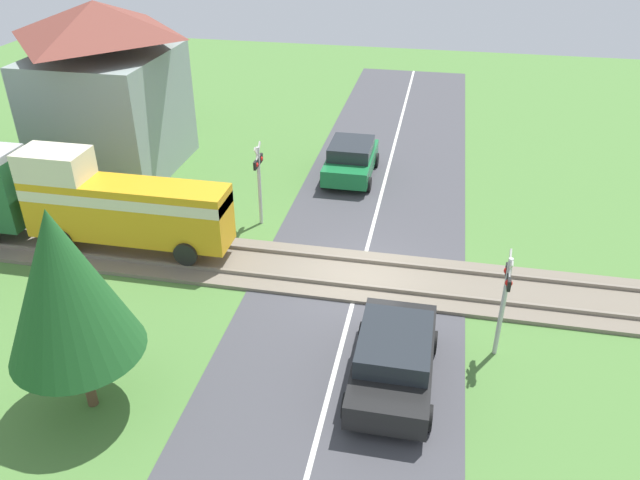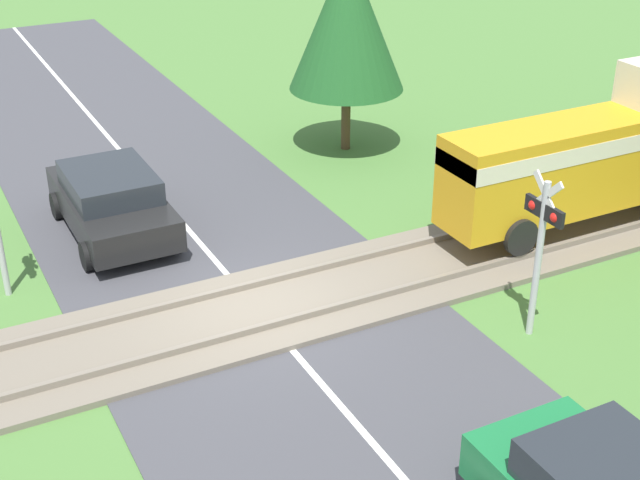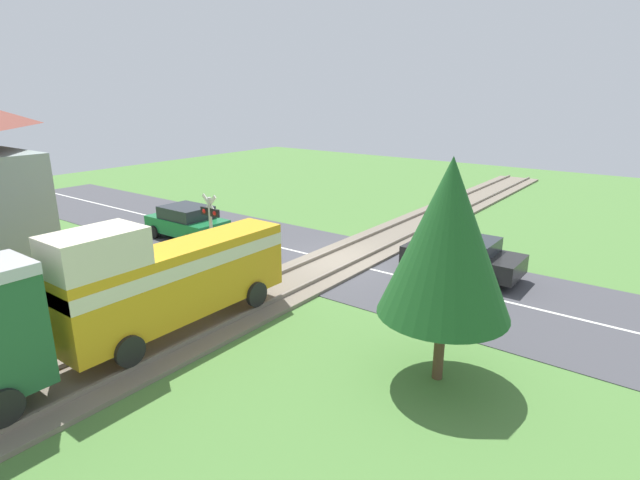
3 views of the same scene
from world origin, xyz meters
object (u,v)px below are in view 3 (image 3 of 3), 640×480
(train, at_px, (47,315))
(car_near_crossing, at_px, (462,255))
(crossing_signal_east_approach, at_px, (211,224))
(car_far_side, at_px, (187,222))
(crossing_signal_west_approach, at_px, (451,206))

(train, height_order, car_near_crossing, train)
(train, distance_m, crossing_signal_east_approach, 7.53)
(car_far_side, height_order, crossing_signal_east_approach, crossing_signal_east_approach)
(crossing_signal_east_approach, bearing_deg, crossing_signal_west_approach, -125.23)
(car_far_side, distance_m, crossing_signal_west_approach, 11.53)
(car_near_crossing, relative_size, car_far_side, 1.08)
(car_near_crossing, bearing_deg, crossing_signal_east_approach, 36.94)
(train, height_order, crossing_signal_west_approach, train)
(train, xyz_separation_m, crossing_signal_east_approach, (2.79, -7.00, 0.07))
(train, relative_size, crossing_signal_east_approach, 4.40)
(train, xyz_separation_m, crossing_signal_west_approach, (-2.79, -14.89, 0.07))
(train, relative_size, crossing_signal_west_approach, 4.40)
(car_near_crossing, distance_m, car_far_side, 12.07)
(car_far_side, relative_size, crossing_signal_east_approach, 1.27)
(train, relative_size, car_far_side, 3.47)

